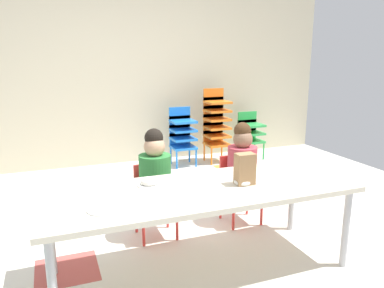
% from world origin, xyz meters
% --- Properties ---
extents(ground_plane, '(6.30, 4.47, 0.02)m').
position_xyz_m(ground_plane, '(-0.00, -0.00, -0.01)').
color(ground_plane, silver).
extents(back_wall, '(6.30, 0.10, 2.65)m').
position_xyz_m(back_wall, '(0.00, 2.24, 1.33)').
color(back_wall, beige).
rests_on(back_wall, ground_plane).
extents(craft_table, '(2.12, 0.76, 0.61)m').
position_xyz_m(craft_table, '(-0.01, -0.78, 0.57)').
color(craft_table, beige).
rests_on(craft_table, ground_plane).
extents(seated_child_near_camera, '(0.32, 0.32, 0.92)m').
position_xyz_m(seated_child_near_camera, '(-0.17, -0.18, 0.55)').
color(seated_child_near_camera, red).
rests_on(seated_child_near_camera, ground_plane).
extents(seated_child_middle_seat, '(0.34, 0.34, 0.92)m').
position_xyz_m(seated_child_middle_seat, '(0.63, -0.18, 0.55)').
color(seated_child_middle_seat, red).
rests_on(seated_child_middle_seat, ground_plane).
extents(kid_chair_blue_stack, '(0.32, 0.30, 0.80)m').
position_xyz_m(kid_chair_blue_stack, '(0.76, 1.78, 0.46)').
color(kid_chair_blue_stack, blue).
rests_on(kid_chair_blue_stack, ground_plane).
extents(kid_chair_orange_stack, '(0.32, 0.30, 1.04)m').
position_xyz_m(kid_chair_orange_stack, '(1.27, 1.78, 0.58)').
color(kid_chair_orange_stack, orange).
rests_on(kid_chair_orange_stack, ground_plane).
extents(kid_chair_green_stack, '(0.32, 0.30, 0.68)m').
position_xyz_m(kid_chair_green_stack, '(1.83, 1.78, 0.40)').
color(kid_chair_green_stack, green).
rests_on(kid_chair_green_stack, ground_plane).
extents(paper_bag_brown, '(0.13, 0.09, 0.22)m').
position_xyz_m(paper_bag_brown, '(0.31, -0.81, 0.72)').
color(paper_bag_brown, '#9E754C').
rests_on(paper_bag_brown, craft_table).
extents(paper_plate_near_edge, '(0.18, 0.18, 0.01)m').
position_xyz_m(paper_plate_near_edge, '(-0.32, -0.59, 0.62)').
color(paper_plate_near_edge, white).
rests_on(paper_plate_near_edge, craft_table).
extents(paper_plate_center_table, '(0.18, 0.18, 0.01)m').
position_xyz_m(paper_plate_center_table, '(-0.68, -0.93, 0.62)').
color(paper_plate_center_table, white).
rests_on(paper_plate_center_table, craft_table).
extents(donut_powdered_on_plate, '(0.13, 0.13, 0.04)m').
position_xyz_m(donut_powdered_on_plate, '(-0.32, -0.59, 0.64)').
color(donut_powdered_on_plate, white).
rests_on(donut_powdered_on_plate, craft_table).
extents(donut_powdered_loose, '(0.12, 0.12, 0.03)m').
position_xyz_m(donut_powdered_loose, '(0.29, -0.81, 0.63)').
color(donut_powdered_loose, white).
rests_on(donut_powdered_loose, craft_table).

